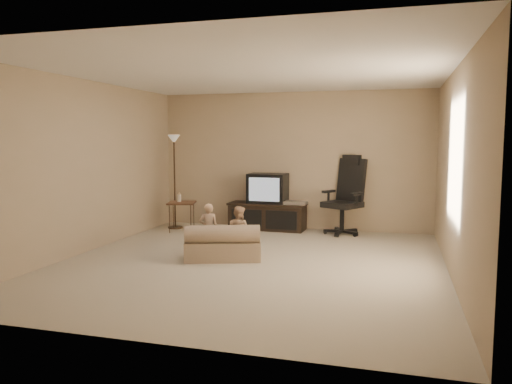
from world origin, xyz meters
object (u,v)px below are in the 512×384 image
(tv_stand, at_px, (268,206))
(floor_lamp, at_px, (174,160))
(child_sofa, at_px, (223,245))
(toddler_left, at_px, (209,229))
(office_chair, at_px, (345,206))
(side_table, at_px, (181,203))
(toddler_right, at_px, (239,232))

(tv_stand, relative_size, floor_lamp, 0.83)
(child_sofa, relative_size, toddler_left, 1.56)
(office_chair, distance_m, floor_lamp, 3.20)
(side_table, distance_m, toddler_left, 1.96)
(office_chair, relative_size, toddler_left, 1.87)
(floor_lamp, height_order, child_sofa, floor_lamp)
(office_chair, height_order, side_table, office_chair)
(toddler_left, bearing_deg, toddler_right, 151.41)
(office_chair, height_order, floor_lamp, floor_lamp)
(side_table, bearing_deg, toddler_left, -54.39)
(toddler_left, height_order, toddler_right, toddler_left)
(tv_stand, height_order, side_table, tv_stand)
(tv_stand, bearing_deg, floor_lamp, -167.04)
(floor_lamp, bearing_deg, office_chair, 5.24)
(office_chair, xyz_separation_m, side_table, (-2.86, -0.51, 0.01))
(child_sofa, bearing_deg, toddler_right, 22.83)
(toddler_left, bearing_deg, child_sofa, 122.48)
(floor_lamp, xyz_separation_m, toddler_right, (1.85, -1.91, -0.90))
(tv_stand, distance_m, floor_lamp, 1.91)
(office_chair, distance_m, toddler_right, 2.53)
(tv_stand, relative_size, toddler_right, 1.98)
(floor_lamp, bearing_deg, toddler_left, -52.98)
(office_chair, relative_size, side_table, 1.94)
(side_table, height_order, toddler_left, toddler_left)
(tv_stand, bearing_deg, child_sofa, -88.99)
(office_chair, height_order, toddler_left, office_chair)
(tv_stand, xyz_separation_m, office_chair, (1.40, -0.07, 0.07))
(floor_lamp, height_order, toddler_left, floor_lamp)
(side_table, bearing_deg, child_sofa, -51.95)
(floor_lamp, distance_m, toddler_right, 2.81)
(tv_stand, xyz_separation_m, side_table, (-1.45, -0.58, 0.08))
(office_chair, height_order, toddler_right, office_chair)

